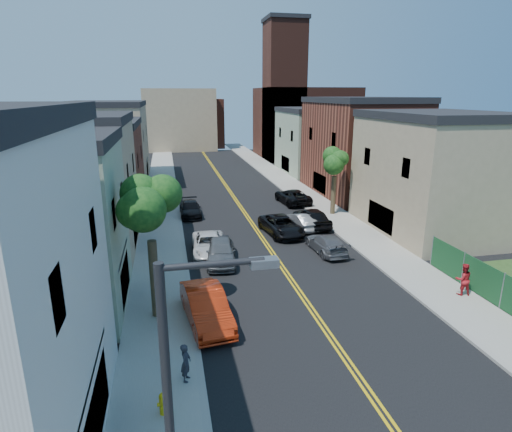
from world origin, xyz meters
TOP-DOWN VIEW (x-y plane):
  - sidewalk_left at (-7.90, 40.00)m, footprint 3.20×100.00m
  - sidewalk_right at (7.90, 40.00)m, footprint 3.20×100.00m
  - curb_left at (-6.15, 40.00)m, footprint 0.30×100.00m
  - curb_right at (6.15, 40.00)m, footprint 0.30×100.00m
  - bldg_left_palegrn at (-14.00, 16.00)m, footprint 9.00×8.00m
  - bldg_left_tan_near at (-14.00, 25.00)m, footprint 9.00×10.00m
  - bldg_left_brick at (-14.00, 36.00)m, footprint 9.00×12.00m
  - bldg_left_tan_far at (-14.00, 50.00)m, footprint 9.00×16.00m
  - bldg_right_tan at (14.00, 24.00)m, footprint 9.00×12.00m
  - bldg_right_brick at (14.00, 38.00)m, footprint 9.00×14.00m
  - bldg_right_palegrn at (14.00, 52.00)m, footprint 9.00×12.00m
  - church at (16.33, 67.07)m, footprint 16.20×14.20m
  - backdrop_left at (-4.00, 82.00)m, footprint 14.00×8.00m
  - backdrop_center at (0.00, 86.00)m, footprint 10.00×8.00m
  - tree_left_mid at (-7.88, 14.01)m, footprint 5.20×5.20m
  - tree_right_far at (7.92, 30.01)m, footprint 4.40×4.40m
  - street_lamp at (-7.01, 1.00)m, footprint 2.14×0.25m
  - red_sedan at (-5.50, 13.01)m, footprint 2.43×5.36m
  - white_pickup at (-4.40, 22.39)m, footprint 2.53×5.09m
  - grey_car_left at (-3.80, 20.53)m, footprint 2.43×4.92m
  - black_car_left at (-5.12, 32.46)m, footprint 1.91×4.63m
  - grey_car_right at (3.80, 20.93)m, footprint 2.03×4.56m
  - black_car_right at (4.77, 26.93)m, footprint 2.41×5.04m
  - silver_car_right at (3.80, 26.53)m, footprint 1.75×4.19m
  - dark_car_right_far at (5.50, 34.98)m, footprint 3.00×5.58m
  - black_suv_lane at (1.72, 25.47)m, footprint 3.08×5.55m
  - pedestrian_left at (-6.70, 8.58)m, footprint 0.52×0.65m
  - pedestrian_right at (8.62, 12.82)m, footprint 0.99×0.83m
  - fire_hydrant at (-7.58, 6.94)m, footprint 0.40×0.40m

SIDE VIEW (x-z plane):
  - sidewalk_left at x=-7.90m, z-range 0.00..0.15m
  - sidewalk_right at x=7.90m, z-range 0.00..0.15m
  - curb_left at x=-6.15m, z-range 0.00..0.15m
  - curb_right at x=6.15m, z-range 0.00..0.15m
  - fire_hydrant at x=-7.58m, z-range 0.16..0.99m
  - grey_car_right at x=3.80m, z-range 0.00..1.30m
  - black_car_left at x=-5.12m, z-range 0.00..1.34m
  - silver_car_right at x=3.80m, z-range 0.00..1.35m
  - white_pickup at x=-4.40m, z-range 0.00..1.39m
  - black_suv_lane at x=1.72m, z-range 0.00..1.47m
  - dark_car_right_far at x=5.50m, z-range 0.00..1.49m
  - grey_car_left at x=-3.80m, z-range 0.00..1.61m
  - black_car_right at x=4.77m, z-range 0.00..1.66m
  - red_sedan at x=-5.50m, z-range 0.00..1.70m
  - pedestrian_left at x=-6.70m, z-range 0.15..1.71m
  - pedestrian_right at x=8.62m, z-range 0.15..1.98m
  - bldg_left_brick at x=-14.00m, z-range 0.00..8.00m
  - bldg_left_palegrn at x=-14.00m, z-range 0.00..8.50m
  - bldg_right_palegrn at x=14.00m, z-range 0.00..8.50m
  - bldg_left_tan_near at x=-14.00m, z-range 0.00..9.00m
  - bldg_right_tan at x=14.00m, z-range 0.00..9.00m
  - street_lamp at x=-7.01m, z-range 0.72..8.72m
  - bldg_left_tan_far at x=-14.00m, z-range 0.00..9.50m
  - bldg_right_brick at x=14.00m, z-range 0.00..10.00m
  - backdrop_center at x=0.00m, z-range 0.00..10.00m
  - tree_right_far at x=7.92m, z-range 1.74..9.77m
  - backdrop_left at x=-4.00m, z-range 0.00..12.00m
  - tree_left_mid at x=-7.88m, z-range 1.94..11.23m
  - church at x=16.33m, z-range -4.06..18.54m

